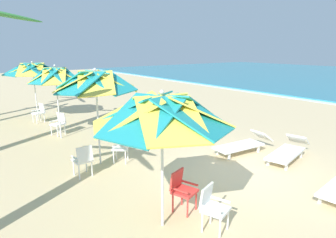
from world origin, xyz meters
TOP-DOWN VIEW (x-y plane):
  - ground_plane at (0.00, 0.00)m, footprint 80.00×80.00m
  - beach_umbrella_0 at (0.65, -3.06)m, footprint 2.55×2.55m
  - plastic_chair_0 at (1.30, -2.40)m, footprint 0.58×0.56m
  - plastic_chair_1 at (0.44, -2.41)m, footprint 0.58×0.56m
  - beach_umbrella_1 at (-2.93, -2.71)m, footprint 2.38×2.38m
  - plastic_chair_2 at (-2.64, -2.12)m, footprint 0.63×0.63m
  - plastic_chair_3 at (-2.37, -3.43)m, footprint 0.49×0.46m
  - beach_umbrella_2 at (-6.14, -2.86)m, footprint 1.96×1.96m
  - plastic_chair_4 at (-6.62, -2.75)m, footprint 0.57×0.59m
  - beach_umbrella_3 at (-9.58, -2.84)m, footprint 2.55×2.55m
  - plastic_chair_5 at (-9.12, -2.85)m, footprint 0.53×0.55m
  - sun_lounger_1 at (0.21, 1.97)m, footprint 1.06×2.23m
  - sun_lounger_2 at (-1.01, 1.39)m, footprint 0.84×2.20m
  - sun_lounger_3 at (-4.26, 1.21)m, footprint 0.79×2.19m

SIDE VIEW (x-z plane):
  - ground_plane at x=0.00m, z-range 0.00..0.00m
  - sun_lounger_1 at x=0.21m, z-range -0.03..0.59m
  - sun_lounger_2 at x=-1.01m, z-range -0.03..0.59m
  - sun_lounger_3 at x=-4.26m, z-range -0.03..0.59m
  - plastic_chair_0 at x=1.30m, z-range 0.06..0.93m
  - plastic_chair_1 at x=0.44m, z-range 0.06..0.93m
  - plastic_chair_2 at x=-2.64m, z-range 0.06..0.93m
  - plastic_chair_3 at x=-2.37m, z-range 0.06..0.93m
  - plastic_chair_4 at x=-6.62m, z-range 0.06..0.93m
  - plastic_chair_5 at x=-9.12m, z-range 0.06..0.93m
  - beach_umbrella_0 at x=0.65m, z-range 0.92..3.54m
  - beach_umbrella_2 at x=-6.14m, z-range 0.96..3.70m
  - beach_umbrella_3 at x=-9.58m, z-range 1.00..3.74m
  - beach_umbrella_1 at x=-2.93m, z-range 1.01..3.79m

